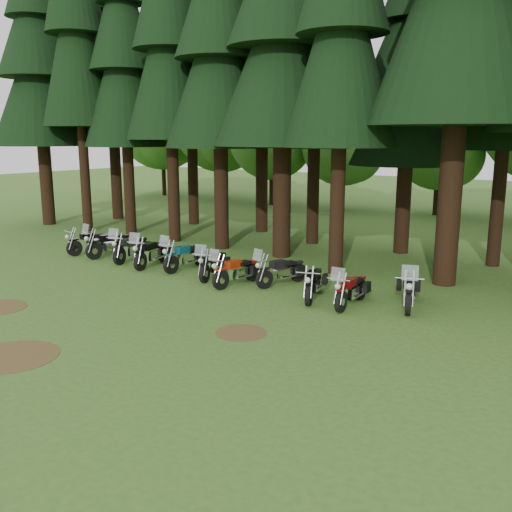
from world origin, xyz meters
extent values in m
plane|color=#355C21|center=(0.00, 0.00, 0.00)|extent=(120.00, 120.00, 0.00)
cylinder|color=black|center=(-16.20, 9.28, 2.76)|extent=(0.73, 0.73, 5.51)
cone|color=black|center=(-16.20, 9.28, 8.04)|extent=(5.49, 5.49, 6.89)
cone|color=black|center=(-16.20, 9.28, 11.29)|extent=(4.39, 4.39, 5.82)
cylinder|color=black|center=(-12.29, 8.98, 3.39)|extent=(0.52, 0.52, 6.77)
cone|color=black|center=(-12.29, 8.98, 9.88)|extent=(3.92, 3.92, 8.47)
cylinder|color=black|center=(-9.78, 9.82, 2.76)|extent=(0.58, 0.58, 5.53)
cone|color=black|center=(-9.78, 9.82, 8.06)|extent=(4.32, 4.32, 6.91)
cone|color=black|center=(-9.78, 9.82, 11.32)|extent=(3.46, 3.46, 5.83)
cylinder|color=black|center=(-6.29, 9.51, 2.99)|extent=(0.58, 0.58, 5.99)
cone|color=black|center=(-6.29, 9.51, 8.73)|extent=(4.32, 4.32, 7.49)
cylinder|color=black|center=(-3.21, 9.40, 2.78)|extent=(0.66, 0.66, 5.57)
cone|color=black|center=(-3.21, 9.40, 8.12)|extent=(4.95, 4.95, 6.96)
cylinder|color=black|center=(0.07, 9.44, 2.85)|extent=(0.77, 0.77, 5.70)
cone|color=black|center=(0.07, 9.44, 8.31)|extent=(5.81, 5.81, 7.12)
cylinder|color=black|center=(3.43, 8.02, 2.85)|extent=(0.55, 0.55, 5.71)
cone|color=black|center=(3.43, 8.02, 8.32)|extent=(4.15, 4.15, 7.14)
cylinder|color=black|center=(7.37, 8.76, 3.31)|extent=(0.80, 0.80, 6.62)
cylinder|color=black|center=(-14.68, 13.25, 2.93)|extent=(0.67, 0.67, 5.87)
cone|color=black|center=(-14.68, 13.25, 8.55)|extent=(5.00, 5.00, 7.33)
cone|color=black|center=(-14.68, 13.25, 12.02)|extent=(4.00, 4.00, 6.19)
cylinder|color=black|center=(-9.26, 14.35, 2.76)|extent=(0.60, 0.60, 5.53)
cone|color=black|center=(-9.26, 14.35, 8.06)|extent=(4.52, 4.52, 6.91)
cone|color=black|center=(-9.26, 14.35, 11.32)|extent=(3.62, 3.62, 5.83)
cylinder|color=black|center=(-4.38, 14.40, 2.78)|extent=(0.65, 0.65, 5.55)
cone|color=black|center=(-4.38, 14.40, 8.10)|extent=(4.85, 4.85, 6.94)
cone|color=black|center=(-4.38, 14.40, 11.38)|extent=(3.88, 3.88, 5.86)
cylinder|color=black|center=(-0.37, 12.94, 2.76)|extent=(0.58, 0.58, 5.52)
cone|color=black|center=(-0.37, 12.94, 8.05)|extent=(4.35, 4.35, 6.90)
cylinder|color=black|center=(4.04, 13.25, 2.35)|extent=(0.66, 0.66, 4.70)
cone|color=black|center=(4.04, 13.25, 6.85)|extent=(4.94, 4.94, 5.87)
cone|color=black|center=(4.04, 13.25, 9.62)|extent=(3.95, 3.95, 4.96)
cylinder|color=black|center=(8.07, 12.86, 2.78)|extent=(0.53, 0.53, 5.56)
cone|color=black|center=(8.07, 12.86, 8.11)|extent=(3.94, 3.94, 6.95)
cylinder|color=black|center=(-22.46, 25.50, 1.67)|extent=(0.36, 0.36, 3.33)
sphere|color=#327020|center=(-22.46, 25.50, 6.11)|extent=(7.78, 7.78, 7.78)
sphere|color=#327020|center=(-21.12, 24.61, 5.33)|extent=(5.55, 5.55, 5.55)
cylinder|color=black|center=(-16.34, 26.00, 1.65)|extent=(0.36, 0.36, 3.29)
sphere|color=#327020|center=(-16.34, 26.00, 6.04)|extent=(7.69, 7.69, 7.69)
sphere|color=#327020|center=(-15.02, 25.12, 5.27)|extent=(5.49, 5.49, 5.49)
cylinder|color=black|center=(-10.73, 24.98, 1.40)|extent=(0.36, 0.36, 2.80)
sphere|color=#327020|center=(-10.73, 24.98, 5.13)|extent=(6.53, 6.53, 6.53)
sphere|color=#327020|center=(-9.61, 24.23, 4.48)|extent=(4.67, 4.67, 4.67)
cylinder|color=black|center=(-4.99, 25.31, 1.27)|extent=(0.36, 0.36, 2.55)
sphere|color=#327020|center=(-4.99, 25.31, 4.67)|extent=(5.95, 5.95, 5.95)
sphere|color=#327020|center=(-3.97, 24.63, 4.08)|extent=(4.25, 4.25, 4.25)
cylinder|color=black|center=(1.32, 26.50, 1.23)|extent=(0.36, 0.36, 2.47)
sphere|color=#327020|center=(1.32, 26.50, 4.53)|extent=(5.76, 5.76, 5.76)
sphere|color=#327020|center=(2.30, 25.84, 3.95)|extent=(4.12, 4.12, 4.12)
cylinder|color=#4C3D1E|center=(4.50, 0.50, 0.01)|extent=(1.40, 1.40, 0.01)
cylinder|color=#4C3D1E|center=(1.00, -4.00, 0.01)|extent=(2.20, 2.20, 0.01)
cylinder|color=black|center=(-7.37, 4.29, 0.35)|extent=(0.30, 0.71, 0.69)
cylinder|color=black|center=(-7.00, 5.87, 0.35)|extent=(0.30, 0.71, 0.69)
cube|color=silver|center=(-7.18, 5.13, 0.44)|extent=(0.45, 0.78, 0.36)
cube|color=black|center=(-7.23, 4.89, 0.82)|extent=(0.44, 0.63, 0.25)
cube|color=black|center=(-7.12, 5.37, 0.78)|extent=(0.44, 0.63, 0.13)
cylinder|color=black|center=(-6.11, 4.32, 0.36)|extent=(0.30, 0.75, 0.73)
cylinder|color=black|center=(-5.77, 6.00, 0.36)|extent=(0.30, 0.75, 0.73)
cube|color=silver|center=(-5.93, 5.21, 0.46)|extent=(0.46, 0.82, 0.38)
cube|color=black|center=(-5.98, 4.96, 0.86)|extent=(0.44, 0.66, 0.27)
cube|color=black|center=(-5.88, 5.46, 0.82)|extent=(0.44, 0.66, 0.13)
cube|color=silver|center=(-6.18, 3.99, 1.35)|extent=(0.48, 0.23, 0.44)
cylinder|color=black|center=(-4.44, 4.24, 0.36)|extent=(0.31, 0.74, 0.72)
cylinder|color=black|center=(-4.81, 5.90, 0.36)|extent=(0.31, 0.74, 0.72)
cube|color=silver|center=(-4.64, 5.13, 0.46)|extent=(0.47, 0.82, 0.37)
cube|color=black|center=(-4.58, 4.88, 0.86)|extent=(0.45, 0.66, 0.26)
cube|color=black|center=(-4.69, 5.37, 0.81)|extent=(0.45, 0.66, 0.13)
cube|color=silver|center=(-4.37, 3.92, 1.34)|extent=(0.48, 0.23, 0.43)
cylinder|color=black|center=(-2.99, 4.01, 0.36)|extent=(0.30, 0.74, 0.73)
cylinder|color=black|center=(-3.35, 5.68, 0.36)|extent=(0.30, 0.74, 0.73)
cube|color=silver|center=(-3.18, 4.90, 0.46)|extent=(0.46, 0.82, 0.37)
cube|color=black|center=(-3.13, 4.65, 0.86)|extent=(0.45, 0.66, 0.26)
cube|color=black|center=(-3.23, 5.15, 0.81)|extent=(0.45, 0.66, 0.13)
cube|color=silver|center=(-2.92, 3.69, 1.34)|extent=(0.48, 0.23, 0.43)
cylinder|color=black|center=(-1.65, 4.33, 0.36)|extent=(0.18, 0.72, 0.71)
cylinder|color=black|center=(-1.59, 6.00, 0.36)|extent=(0.18, 0.72, 0.71)
cube|color=silver|center=(-1.62, 5.22, 0.45)|extent=(0.33, 0.77, 0.37)
cube|color=#105772|center=(-1.63, 4.97, 0.84)|extent=(0.35, 0.61, 0.26)
cube|color=black|center=(-1.61, 5.46, 0.80)|extent=(0.35, 0.61, 0.13)
cube|color=silver|center=(-1.66, 4.00, 1.32)|extent=(0.46, 0.15, 0.43)
cylinder|color=black|center=(0.26, 4.03, 0.34)|extent=(0.31, 0.69, 0.67)
cylinder|color=black|center=(-0.15, 5.55, 0.34)|extent=(0.31, 0.69, 0.67)
cube|color=silver|center=(0.05, 4.84, 0.43)|extent=(0.46, 0.76, 0.35)
cube|color=black|center=(0.11, 4.61, 0.80)|extent=(0.44, 0.62, 0.24)
cube|color=black|center=(-0.02, 5.07, 0.75)|extent=(0.44, 0.62, 0.12)
cube|color=silver|center=(0.34, 3.73, 1.24)|extent=(0.45, 0.24, 0.40)
cylinder|color=black|center=(1.33, 3.62, 0.34)|extent=(0.24, 0.69, 0.68)
cylinder|color=black|center=(1.56, 5.20, 0.34)|extent=(0.24, 0.69, 0.68)
cube|color=silver|center=(1.45, 4.46, 0.43)|extent=(0.39, 0.75, 0.35)
cube|color=red|center=(1.42, 4.22, 0.80)|extent=(0.39, 0.60, 0.25)
cube|color=black|center=(1.49, 4.69, 0.76)|extent=(0.39, 0.60, 0.12)
cube|color=silver|center=(1.29, 3.31, 1.26)|extent=(0.45, 0.19, 0.41)
cylinder|color=black|center=(2.48, 4.58, 0.33)|extent=(0.33, 0.68, 0.67)
cylinder|color=black|center=(2.94, 6.08, 0.33)|extent=(0.33, 0.68, 0.67)
cube|color=silver|center=(2.72, 5.38, 0.42)|extent=(0.48, 0.76, 0.34)
cube|color=black|center=(2.66, 5.16, 0.79)|extent=(0.45, 0.62, 0.24)
cube|color=black|center=(2.79, 5.60, 0.75)|extent=(0.45, 0.62, 0.12)
cube|color=silver|center=(2.39, 4.29, 1.23)|extent=(0.44, 0.25, 0.40)
cylinder|color=black|center=(4.74, 3.72, 0.34)|extent=(0.37, 0.70, 0.69)
cylinder|color=black|center=(4.20, 5.24, 0.34)|extent=(0.37, 0.70, 0.69)
cube|color=silver|center=(4.45, 4.53, 0.44)|extent=(0.52, 0.79, 0.36)
cube|color=black|center=(4.53, 4.30, 0.81)|extent=(0.49, 0.65, 0.25)
cube|color=black|center=(4.37, 4.75, 0.77)|extent=(0.49, 0.65, 0.13)
cylinder|color=black|center=(5.86, 3.68, 0.33)|extent=(0.18, 0.67, 0.67)
cylinder|color=black|center=(5.78, 5.24, 0.33)|extent=(0.18, 0.67, 0.67)
cube|color=silver|center=(5.81, 4.51, 0.42)|extent=(0.32, 0.72, 0.34)
cube|color=maroon|center=(5.83, 4.28, 0.79)|extent=(0.33, 0.57, 0.24)
cube|color=black|center=(5.80, 4.74, 0.75)|extent=(0.33, 0.57, 0.12)
cube|color=silver|center=(5.88, 3.37, 1.23)|extent=(0.43, 0.15, 0.40)
cylinder|color=black|center=(7.61, 4.54, 0.37)|extent=(0.40, 0.75, 0.74)
cylinder|color=black|center=(7.00, 6.17, 0.37)|extent=(0.40, 0.75, 0.74)
cube|color=silver|center=(7.29, 5.41, 0.47)|extent=(0.57, 0.84, 0.38)
cube|color=black|center=(7.38, 5.17, 0.87)|extent=(0.53, 0.69, 0.27)
cube|color=black|center=(7.20, 5.65, 0.83)|extent=(0.53, 0.69, 0.13)
cube|color=silver|center=(7.72, 4.23, 1.36)|extent=(0.49, 0.30, 0.44)
camera|label=1|loc=(13.16, -11.15, 5.19)|focal=40.00mm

